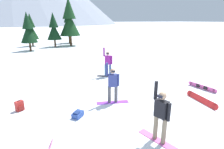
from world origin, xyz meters
TOP-DOWN VIEW (x-y plane):
  - ground_plane at (0.00, 0.00)m, footprint 800.00×800.00m
  - snowboarder_foreground at (-0.85, -1.14)m, footprint 0.67×1.55m
  - snowboarder_midground at (-0.98, 2.09)m, footprint 1.54×0.69m
  - snowboarder_background at (0.53, 6.05)m, footprint 1.46×1.00m
  - loose_snowboard_near_left at (2.90, 0.31)m, footprint 0.34×1.91m
  - loose_snowboard_near_right at (4.42, 1.52)m, footprint 0.34×1.74m
  - backpack_blue at (-2.85, 1.47)m, footprint 0.55×0.54m
  - backpack_red at (-4.99, 3.12)m, footprint 0.38×0.36m
  - pine_tree_short at (2.34, 26.40)m, footprint 2.29×2.29m
  - pine_tree_slender at (-3.58, 24.99)m, footprint 1.99×1.99m
  - pine_tree_twin at (-0.62, 22.68)m, footprint 2.05×2.05m
  - pine_tree_leaning at (-4.05, 20.34)m, footprint 2.02×2.02m
  - pine_tree_young at (1.77, 22.95)m, footprint 3.00×3.00m

SIDE VIEW (x-z plane):
  - ground_plane at x=0.00m, z-range 0.00..0.00m
  - backpack_blue at x=-2.85m, z-range -0.01..0.27m
  - loose_snowboard_near_right at x=4.42m, z-range 0.00..0.26m
  - loose_snowboard_near_left at x=2.90m, z-range 0.00..0.29m
  - backpack_red at x=-4.99m, z-range -0.02..0.45m
  - snowboarder_midground at x=-0.98m, z-range -0.06..1.92m
  - snowboarder_foreground at x=-0.85m, z-range -0.05..1.95m
  - snowboarder_background at x=0.53m, z-range -0.05..1.97m
  - pine_tree_slender at x=-3.58m, z-range 0.22..5.03m
  - pine_tree_leaning at x=-4.05m, z-range 0.22..5.04m
  - pine_tree_twin at x=-0.62m, z-range 0.22..5.11m
  - pine_tree_short at x=2.34m, z-range 0.27..6.27m
  - pine_tree_young at x=1.77m, z-range 0.32..7.31m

